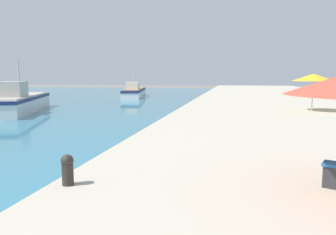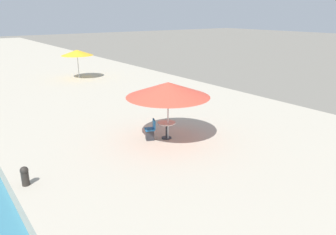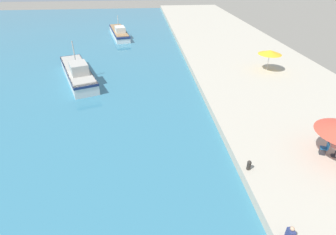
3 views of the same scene
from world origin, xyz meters
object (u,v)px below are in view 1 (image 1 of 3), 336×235
object	(u,v)px
cafe_chair_left	(335,172)
mooring_bollard	(68,169)
fishing_boat_near	(20,101)
cafe_umbrella_white	(313,77)
fishing_boat_mid	(134,92)

from	to	relation	value
cafe_chair_left	mooring_bollard	xyz separation A→B (m)	(-5.43, -0.97, 0.02)
fishing_boat_near	mooring_bollard	distance (m)	21.91
cafe_umbrella_white	mooring_bollard	size ratio (longest dim) A/B	4.02
cafe_umbrella_white	mooring_bollard	xyz separation A→B (m)	(-8.25, -16.31, -1.80)
cafe_chair_left	mooring_bollard	bearing A→B (deg)	123.64
fishing_boat_near	fishing_boat_mid	xyz separation A→B (m)	(3.37, 19.84, -0.15)
cafe_chair_left	mooring_bollard	size ratio (longest dim) A/B	1.39
cafe_umbrella_white	fishing_boat_mid	bearing A→B (deg)	131.65
fishing_boat_mid	mooring_bollard	xyz separation A→B (m)	(10.19, -37.04, 0.29)
fishing_boat_near	mooring_bollard	xyz separation A→B (m)	(13.56, -17.20, 0.15)
fishing_boat_mid	cafe_chair_left	bearing A→B (deg)	-77.98
cafe_chair_left	cafe_umbrella_white	bearing A→B (deg)	13.06
fishing_boat_mid	cafe_umbrella_white	xyz separation A→B (m)	(18.44, -20.73, 2.10)
fishing_boat_near	cafe_chair_left	bearing A→B (deg)	-61.02
fishing_boat_mid	mooring_bollard	distance (m)	38.42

